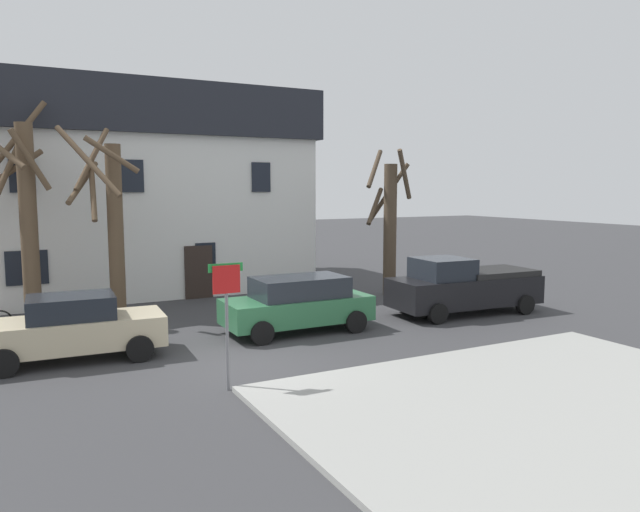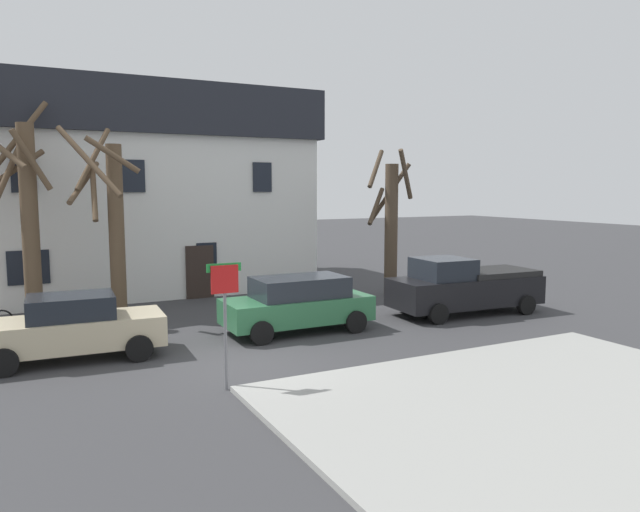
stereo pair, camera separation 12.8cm
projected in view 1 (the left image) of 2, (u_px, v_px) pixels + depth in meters
The scene contains 10 objects.
ground_plane at pixel (251, 364), 14.70m from camera, with size 120.00×120.00×0.00m, color #38383A.
sidewalk_slab at pixel (567, 413), 11.39m from camera, with size 10.57×8.52×0.12m, color #999993.
building_main at pixel (144, 189), 26.40m from camera, with size 13.25×9.18×8.44m.
tree_bare_mid at pixel (26, 212), 18.86m from camera, with size 2.06×2.54×7.26m.
tree_bare_far at pixel (111, 220), 19.45m from camera, with size 2.42×3.25×6.39m.
tree_bare_end at pixel (389, 223), 23.95m from camera, with size 2.24×2.11×5.93m.
car_beige_sedan at pixel (72, 328), 14.99m from camera, with size 4.55×2.13×1.67m.
car_green_wagon at pixel (298, 303), 17.96m from camera, with size 4.48×2.08×1.69m.
pickup_truck_black at pixel (464, 286), 20.59m from camera, with size 5.47×2.46×1.99m.
street_sign_pole at pixel (227, 302), 12.61m from camera, with size 0.76×0.07×2.77m.
Camera 1 is at (-5.08, -13.47, 4.35)m, focal length 33.26 mm.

